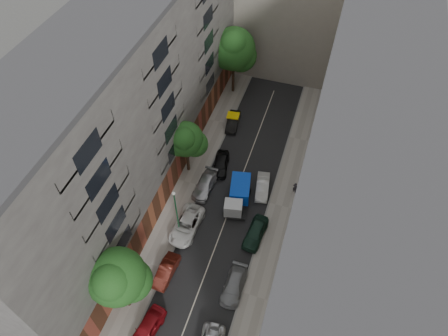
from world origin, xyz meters
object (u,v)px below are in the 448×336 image
at_px(car_left_0, 147,328).
at_px(car_right_2, 255,233).
at_px(car_left_4, 221,164).
at_px(tree_far, 234,51).
at_px(lamp_post, 176,209).
at_px(tarp_truck, 238,195).
at_px(tree_near, 118,279).
at_px(pedestrian, 295,188).
at_px(car_left_5, 233,122).
at_px(car_right_1, 234,285).
at_px(car_left_3, 205,185).
at_px(car_left_1, 166,271).
at_px(tree_mid, 186,141).
at_px(car_right_3, 262,187).
at_px(car_left_2, 187,225).

distance_m(car_left_0, car_right_2, 14.06).
distance_m(car_left_4, car_right_2, 10.25).
height_order(tree_far, lamp_post, tree_far).
xyz_separation_m(car_left_0, lamp_post, (-1.18, 10.48, 3.60)).
relative_size(tarp_truck, car_right_2, 1.25).
relative_size(tree_near, tree_far, 0.84).
relative_size(car_right_2, pedestrian, 2.79).
height_order(car_left_5, car_right_1, car_left_5).
relative_size(car_left_3, car_left_5, 1.13).
bearing_deg(lamp_post, tree_near, -99.13).
height_order(car_left_1, car_left_3, car_left_3).
bearing_deg(car_right_1, car_left_1, -174.72).
distance_m(tree_mid, pedestrian, 13.39).
height_order(car_left_4, car_right_2, car_right_2).
xyz_separation_m(tarp_truck, car_right_1, (2.53, -9.95, -0.67)).
xyz_separation_m(tarp_truck, car_left_5, (-4.20, 11.85, -0.64)).
bearing_deg(car_right_2, tree_near, -124.97).
height_order(car_right_3, lamp_post, lamp_post).
bearing_deg(tree_far, car_left_1, -86.11).
bearing_deg(car_right_1, car_right_3, 91.70).
height_order(car_left_0, tree_near, tree_near).
relative_size(car_left_3, car_right_3, 1.14).
height_order(car_left_4, lamp_post, lamp_post).
xyz_separation_m(car_left_3, tree_far, (-2.03, 17.92, 6.20)).
height_order(car_left_3, car_left_4, car_left_4).
xyz_separation_m(car_left_1, car_right_1, (6.73, 0.60, -0.01)).
relative_size(car_left_2, pedestrian, 3.40).
xyz_separation_m(car_left_4, tree_far, (-2.78, 14.32, 6.15)).
xyz_separation_m(car_right_1, car_right_2, (0.47, 6.20, 0.11)).
relative_size(car_left_5, car_right_3, 1.01).
relative_size(car_left_4, tree_near, 0.51).
relative_size(car_left_5, tree_near, 0.49).
bearing_deg(car_left_5, pedestrian, -47.61).
height_order(car_left_0, lamp_post, lamp_post).
bearing_deg(car_left_1, tree_near, -113.55).
distance_m(car_left_2, pedestrian, 12.99).
xyz_separation_m(car_left_2, car_right_3, (6.40, 7.52, -0.07)).
height_order(car_left_1, car_right_1, car_left_1).
distance_m(car_right_1, car_right_3, 12.40).
relative_size(car_left_5, lamp_post, 0.60).
bearing_deg(tree_near, car_right_2, 49.53).
bearing_deg(car_left_1, car_left_5, 93.25).
relative_size(tarp_truck, car_right_1, 1.24).
relative_size(car_left_4, lamp_post, 0.62).
height_order(tree_near, tree_far, tree_far).
bearing_deg(car_left_3, car_left_4, 80.22).
distance_m(car_left_4, tree_far, 15.83).
bearing_deg(tree_near, car_left_5, 85.61).
xyz_separation_m(car_left_4, pedestrian, (9.20, -1.03, 0.21)).
height_order(car_right_1, car_right_2, car_right_2).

